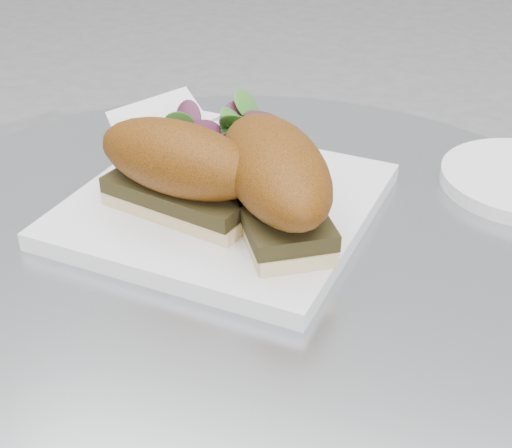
{
  "coord_description": "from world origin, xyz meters",
  "views": [
    {
      "loc": [
        0.17,
        -0.45,
        1.06
      ],
      "look_at": [
        0.02,
        -0.01,
        0.77
      ],
      "focal_mm": 50.0,
      "sensor_mm": 36.0,
      "label": 1
    }
  ],
  "objects": [
    {
      "name": "sandwich_left",
      "position": [
        -0.06,
        0.02,
        0.79
      ],
      "size": [
        0.16,
        0.1,
        0.08
      ],
      "rotation": [
        0.0,
        0.0,
        -0.23
      ],
      "color": "beige",
      "rests_on": "plate"
    },
    {
      "name": "plate",
      "position": [
        -0.04,
        0.06,
        0.74
      ],
      "size": [
        0.28,
        0.28,
        0.02
      ],
      "primitive_type": "cube",
      "rotation": [
        0.0,
        0.0,
        -0.1
      ],
      "color": "white",
      "rests_on": "table"
    },
    {
      "name": "sandwich_right",
      "position": [
        0.02,
        0.03,
        0.79
      ],
      "size": [
        0.16,
        0.19,
        0.08
      ],
      "rotation": [
        0.0,
        0.0,
        -1.01
      ],
      "color": "beige",
      "rests_on": "plate"
    },
    {
      "name": "salad",
      "position": [
        -0.06,
        0.14,
        0.77
      ],
      "size": [
        0.11,
        0.11,
        0.05
      ],
      "primitive_type": null,
      "color": "#3E832A",
      "rests_on": "plate"
    },
    {
      "name": "napkin",
      "position": [
        -0.13,
        0.16,
        0.74
      ],
      "size": [
        0.16,
        0.16,
        0.02
      ],
      "primitive_type": null,
      "rotation": [
        0.0,
        0.0,
        0.37
      ],
      "color": "white",
      "rests_on": "table"
    }
  ]
}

